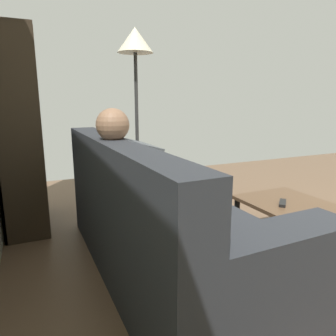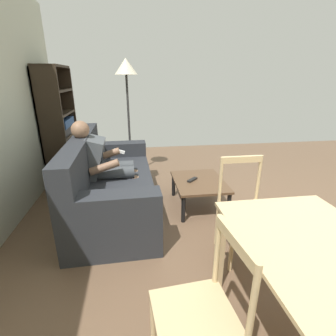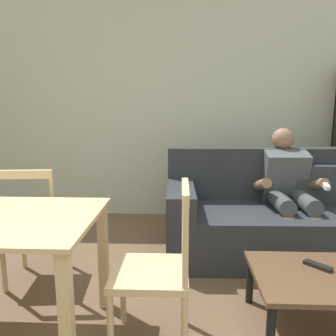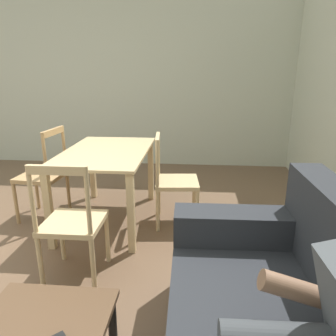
% 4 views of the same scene
% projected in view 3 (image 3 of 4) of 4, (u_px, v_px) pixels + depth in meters
% --- Properties ---
extents(wall_back, '(6.12, 0.12, 2.72)m').
position_uv_depth(wall_back, '(162.00, 105.00, 4.08)').
color(wall_back, beige).
rests_on(wall_back, ground_plane).
extents(couch, '(2.12, 0.98, 0.95)m').
position_uv_depth(couch, '(281.00, 217.00, 3.12)').
color(couch, '#282B30').
rests_on(couch, ground_plane).
extents(person_lounging, '(0.60, 0.91, 1.14)m').
position_uv_depth(person_lounging, '(288.00, 188.00, 3.11)').
color(person_lounging, '#4C5156').
rests_on(person_lounging, ground_plane).
extents(coffee_table, '(0.79, 0.63, 0.36)m').
position_uv_depth(coffee_table, '(320.00, 282.00, 2.00)').
color(coffee_table, brown).
rests_on(coffee_table, ground_plane).
extents(tv_remote, '(0.15, 0.16, 0.02)m').
position_uv_depth(tv_remote, '(318.00, 266.00, 2.08)').
color(tv_remote, black).
rests_on(tv_remote, coffee_table).
extents(dining_chair_near_wall, '(0.45, 0.45, 0.91)m').
position_uv_depth(dining_chair_near_wall, '(35.00, 226.00, 2.57)').
color(dining_chair_near_wall, '#D1B27F').
rests_on(dining_chair_near_wall, ground_plane).
extents(dining_chair_facing_couch, '(0.42, 0.42, 0.94)m').
position_uv_depth(dining_chair_facing_couch, '(156.00, 271.00, 1.86)').
color(dining_chair_facing_couch, '#D1B27F').
rests_on(dining_chair_facing_couch, ground_plane).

